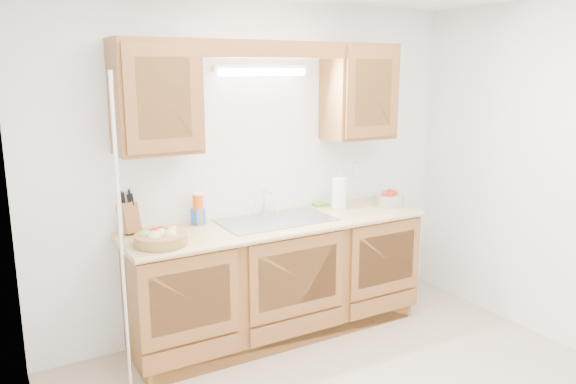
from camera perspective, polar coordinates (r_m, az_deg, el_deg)
room at (r=3.12m, az=9.44°, el=-1.77°), size 3.52×3.50×2.50m
base_cabinets at (r=4.32m, az=-1.14°, el=-8.83°), size 2.20×0.60×0.86m
countertop at (r=4.17m, az=-1.06°, el=-3.25°), size 2.30×0.63×0.04m
upper_cabinet_left at (r=3.84m, az=-13.31°, el=9.38°), size 0.55×0.33×0.75m
upper_cabinet_right at (r=4.60m, az=7.21°, el=10.06°), size 0.55×0.33×0.75m
valance at (r=4.02m, az=-1.17°, el=14.32°), size 2.20×0.05×0.12m
fluorescent_fixture at (r=4.22m, az=-2.68°, el=12.27°), size 0.76×0.08×0.08m
sink at (r=4.20m, az=-1.20°, el=-3.86°), size 0.84×0.46×0.36m
wire_shelf_pole at (r=3.50m, az=-16.56°, el=-4.83°), size 0.03×0.03×2.00m
outlet_plate at (r=4.87m, az=7.01°, el=2.19°), size 0.08×0.01×0.12m
fruit_basket at (r=3.70m, az=-12.81°, el=-4.53°), size 0.42×0.42×0.11m
knife_block at (r=4.00m, az=-15.87°, el=-2.49°), size 0.13×0.19×0.31m
orange_canister at (r=4.11m, az=-9.13°, el=-1.69°), size 0.08×0.08×0.23m
soap_bottle at (r=4.11m, az=-9.12°, el=-2.09°), size 0.10×0.10×0.17m
sponge at (r=4.64m, az=3.33°, el=-1.28°), size 0.12×0.08×0.02m
paper_towel at (r=4.54m, az=5.22°, el=-0.14°), size 0.14×0.14×0.30m
apple_bowl at (r=4.70m, az=10.15°, el=-0.67°), size 0.27×0.27×0.13m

